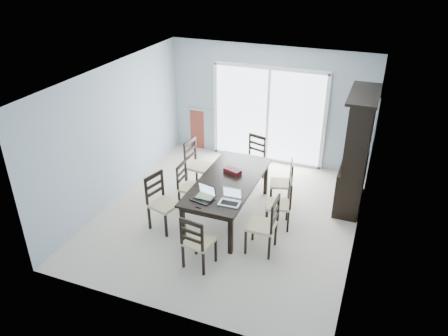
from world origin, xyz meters
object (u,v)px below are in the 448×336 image
at_px(chair_right_mid, 284,198).
at_px(laptop_dark, 202,197).
at_px(chair_left_near, 160,196).
at_px(chair_right_far, 286,178).
at_px(hot_tub, 239,120).
at_px(chair_end_far, 254,153).
at_px(game_box, 233,171).
at_px(laptop_silver, 230,201).
at_px(china_hutch, 357,153).
at_px(chair_left_far, 195,159).
at_px(cell_phone, 198,207).
at_px(chair_end_near, 196,238).
at_px(chair_left_mid, 187,181).
at_px(chair_right_near, 268,220).
at_px(dining_table, 228,184).

relative_size(chair_right_mid, laptop_dark, 2.76).
bearing_deg(chair_left_near, laptop_dark, 100.92).
xyz_separation_m(chair_right_far, hot_tub, (-1.82, 2.55, -0.02)).
distance_m(chair_end_far, game_box, 1.31).
distance_m(chair_right_far, laptop_silver, 1.65).
distance_m(china_hutch, chair_left_far, 3.09).
height_order(laptop_dark, cell_phone, laptop_dark).
distance_m(laptop_silver, cell_phone, 0.51).
xyz_separation_m(china_hutch, cell_phone, (-2.15, -2.25, -0.32)).
distance_m(chair_left_far, chair_right_far, 1.85).
bearing_deg(chair_left_far, laptop_dark, 34.38).
xyz_separation_m(laptop_silver, game_box, (-0.31, 0.99, -0.02)).
bearing_deg(chair_end_near, game_box, 100.46).
bearing_deg(laptop_dark, hot_tub, 113.71).
relative_size(chair_right_far, chair_end_near, 0.95).
xyz_separation_m(chair_end_far, laptop_dark, (-0.15, -2.34, 0.23)).
height_order(chair_right_far, chair_end_near, chair_end_near).
distance_m(china_hutch, chair_left_mid, 3.15).
xyz_separation_m(china_hutch, chair_left_near, (-3.01, -1.97, -0.46)).
distance_m(chair_right_near, chair_end_near, 1.19).
relative_size(dining_table, chair_left_mid, 2.13).
relative_size(chair_left_near, chair_left_mid, 1.12).
relative_size(chair_left_far, hot_tub, 0.58).
bearing_deg(dining_table, cell_phone, -97.22).
relative_size(chair_left_far, laptop_silver, 3.34).
distance_m(chair_end_near, cell_phone, 0.59).
relative_size(cell_phone, hot_tub, 0.05).
relative_size(china_hutch, chair_right_near, 1.91).
relative_size(chair_left_near, laptop_silver, 3.30).
relative_size(chair_left_mid, cell_phone, 10.58).
relative_size(chair_left_near, cell_phone, 11.85).
relative_size(chair_left_mid, laptop_dark, 2.66).
xyz_separation_m(chair_end_far, hot_tub, (-0.96, 1.81, -0.06)).
height_order(chair_right_near, game_box, chair_right_near).
distance_m(china_hutch, chair_right_mid, 1.66).
distance_m(chair_right_far, game_box, 1.05).
bearing_deg(chair_left_far, chair_left_mid, 18.85).
bearing_deg(chair_right_near, laptop_dark, 92.02).
bearing_deg(chair_left_near, china_hutch, 138.22).
height_order(chair_right_far, laptop_dark, chair_right_far).
xyz_separation_m(chair_right_near, chair_end_far, (-0.95, 2.29, -0.03)).
bearing_deg(dining_table, chair_end_far, 90.35).
relative_size(chair_left_near, chair_right_mid, 1.08).
height_order(china_hutch, game_box, china_hutch).
distance_m(chair_left_mid, cell_phone, 1.26).
bearing_deg(game_box, chair_right_far, 32.18).
bearing_deg(cell_phone, chair_end_near, -68.71).
relative_size(dining_table, china_hutch, 1.00).
xyz_separation_m(chair_left_near, chair_end_far, (0.97, 2.28, -0.03)).
bearing_deg(chair_left_far, chair_left_near, 6.68).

